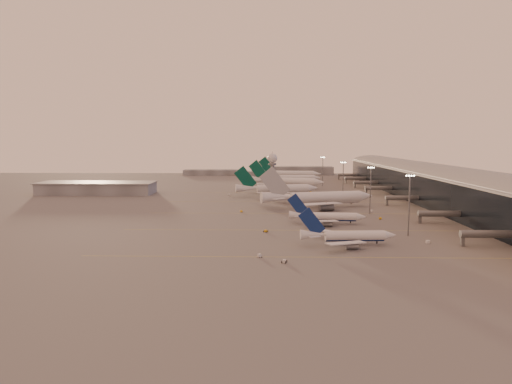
{
  "coord_description": "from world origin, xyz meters",
  "views": [
    {
      "loc": [
        1.2,
        -180.97,
        37.91
      ],
      "look_at": [
        -4.79,
        75.38,
        8.94
      ],
      "focal_mm": 32.0,
      "sensor_mm": 36.0,
      "label": 1
    }
  ],
  "objects": [
    {
      "name": "greentail_c",
      "position": [
        23.91,
        226.08,
        3.36
      ],
      "size": [
        52.4,
        42.28,
        19.02
      ],
      "color": "silver",
      "rests_on": "ground"
    },
    {
      "name": "gsv_tug_mid",
      "position": [
        0.91,
        5.37,
        0.49
      ],
      "size": [
        3.84,
        3.6,
        0.95
      ],
      "color": "yellow",
      "rests_on": "ground"
    },
    {
      "name": "narrowbody_near",
      "position": [
        30.89,
        -17.3,
        2.84
      ],
      "size": [
        35.9,
        28.61,
        14.02
      ],
      "color": "silver",
      "rests_on": "ground"
    },
    {
      "name": "gsv_catering_b",
      "position": [
        57.49,
        61.04,
        2.07
      ],
      "size": [
        5.37,
        3.15,
        4.13
      ],
      "color": "silver",
      "rests_on": "ground"
    },
    {
      "name": "taxiway_markings",
      "position": [
        30.0,
        56.0,
        0.01
      ],
      "size": [
        180.0,
        185.25,
        0.02
      ],
      "color": "gold",
      "rests_on": "ground"
    },
    {
      "name": "gsv_truck_b",
      "position": [
        56.58,
        37.64,
        1.11
      ],
      "size": [
        5.65,
        2.93,
        2.17
      ],
      "color": "yellow",
      "rests_on": "ground"
    },
    {
      "name": "gsv_tug_far",
      "position": [
        16.85,
        90.44,
        0.45
      ],
      "size": [
        3.54,
        3.3,
        0.87
      ],
      "color": "silver",
      "rests_on": "ground"
    },
    {
      "name": "narrowbody_mid",
      "position": [
        28.86,
        25.17,
        2.82
      ],
      "size": [
        35.69,
        28.43,
        13.94
      ],
      "color": "silver",
      "rests_on": "ground"
    },
    {
      "name": "distant_horizon",
      "position": [
        2.62,
        325.14,
        3.89
      ],
      "size": [
        165.0,
        37.5,
        9.0
      ],
      "color": "slate",
      "rests_on": "ground"
    },
    {
      "name": "radar_tower",
      "position": [
        5.0,
        120.0,
        20.95
      ],
      "size": [
        6.4,
        6.4,
        31.1
      ],
      "color": "slate",
      "rests_on": "ground"
    },
    {
      "name": "greentail_a",
      "position": [
        8.53,
        129.41,
        3.72
      ],
      "size": [
        57.57,
        46.11,
        21.06
      ],
      "color": "silver",
      "rests_on": "ground"
    },
    {
      "name": "mast_d",
      "position": [
        48.0,
        200.0,
        13.74
      ],
      "size": [
        3.6,
        0.56,
        25.0
      ],
      "color": "slate",
      "rests_on": "ground"
    },
    {
      "name": "hangar",
      "position": [
        -120.0,
        140.0,
        4.32
      ],
      "size": [
        82.0,
        27.0,
        8.5
      ],
      "color": "slate",
      "rests_on": "ground"
    },
    {
      "name": "gsv_tug_hangar",
      "position": [
        33.45,
        151.16,
        0.49
      ],
      "size": [
        3.7,
        2.74,
        0.95
      ],
      "color": "yellow",
      "rests_on": "ground"
    },
    {
      "name": "terminal",
      "position": [
        107.88,
        110.09,
        10.52
      ],
      "size": [
        57.0,
        362.0,
        23.04
      ],
      "color": "black",
      "rests_on": "ground"
    },
    {
      "name": "gsv_truck_c",
      "position": [
        -11.85,
        58.5,
        1.08
      ],
      "size": [
        5.51,
        3.97,
        2.11
      ],
      "color": "yellow",
      "rests_on": "ground"
    },
    {
      "name": "greentail_d",
      "position": [
        24.34,
        267.63,
        3.93
      ],
      "size": [
        61.21,
        49.21,
        22.25
      ],
      "color": "silver",
      "rests_on": "ground"
    },
    {
      "name": "mast_b",
      "position": [
        55.0,
        55.0,
        13.74
      ],
      "size": [
        3.6,
        0.56,
        25.0
      ],
      "color": "slate",
      "rests_on": "ground"
    },
    {
      "name": "gsv_truck_a",
      "position": [
        -0.71,
        -35.43,
        1.19
      ],
      "size": [
        5.85,
        5.09,
        2.33
      ],
      "color": "silver",
      "rests_on": "ground"
    },
    {
      "name": "ground",
      "position": [
        0.0,
        0.0,
        0.0
      ],
      "size": [
        700.0,
        700.0,
        0.0
      ],
      "primitive_type": "plane",
      "color": "#4E4C4C",
      "rests_on": "ground"
    },
    {
      "name": "mast_c",
      "position": [
        50.0,
        110.0,
        13.74
      ],
      "size": [
        3.6,
        0.56,
        25.0
      ],
      "color": "slate",
      "rests_on": "ground"
    },
    {
      "name": "gsv_truck_d",
      "position": [
        -24.92,
        131.41,
        1.23
      ],
      "size": [
        3.32,
        6.29,
        2.41
      ],
      "color": "silver",
      "rests_on": "ground"
    },
    {
      "name": "mast_a",
      "position": [
        58.0,
        0.0,
        13.74
      ],
      "size": [
        3.6,
        0.56,
        25.0
      ],
      "color": "slate",
      "rests_on": "ground"
    },
    {
      "name": "gsv_tug_near",
      "position": [
        6.79,
        -42.29,
        0.5
      ],
      "size": [
        3.09,
        3.91,
        0.98
      ],
      "color": "silver",
      "rests_on": "ground"
    },
    {
      "name": "widebody_white",
      "position": [
        30.79,
        76.27,
        4.14
      ],
      "size": [
        66.46,
        52.6,
        23.86
      ],
      "color": "silver",
      "rests_on": "ground"
    },
    {
      "name": "gsv_catering_a",
      "position": [
        61.24,
        -13.94,
        2.3
      ],
      "size": [
        6.02,
        3.65,
        4.6
      ],
      "color": "silver",
      "rests_on": "ground"
    },
    {
      "name": "greentail_b",
      "position": [
        16.98,
        181.31,
        3.97
      ],
      "size": [
        60.1,
        47.83,
        22.47
      ],
      "color": "silver",
      "rests_on": "ground"
    }
  ]
}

